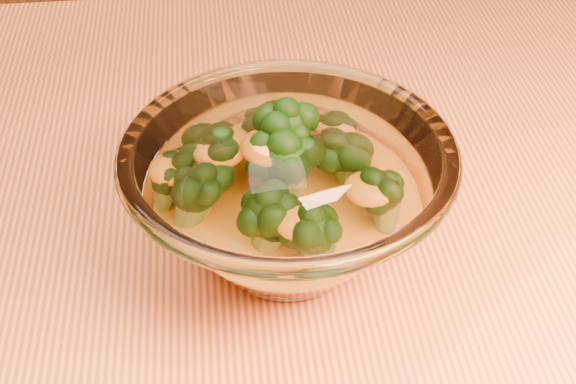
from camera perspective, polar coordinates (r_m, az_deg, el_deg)
The scene contains 4 objects.
table at distance 0.60m, azimuth -0.43°, elevation -11.88°, with size 1.20×0.80×0.75m.
glass_bowl at distance 0.51m, azimuth 0.00°, elevation -0.39°, with size 0.21×0.21×0.09m.
cheese_sauce at distance 0.52m, azimuth 0.00°, elevation -2.03°, with size 0.12×0.12×0.03m, color orange.
broccoli_heap at distance 0.50m, azimuth -0.89°, elevation 1.25°, with size 0.14×0.13×0.07m.
Camera 1 is at (-0.04, -0.37, 1.13)m, focal length 50.00 mm.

